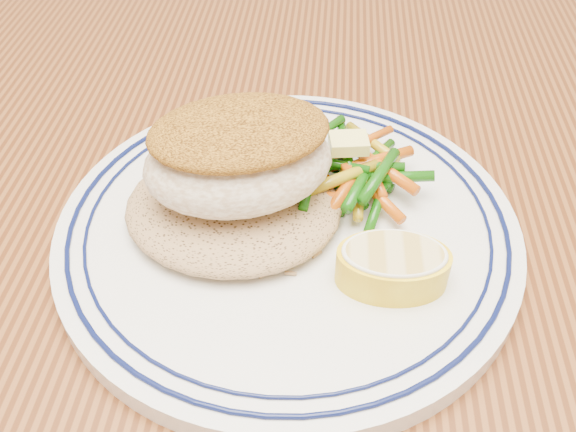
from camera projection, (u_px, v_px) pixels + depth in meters
The scene contains 7 objects.
dining_table at pixel (349, 331), 0.48m from camera, with size 1.50×0.90×0.75m.
plate at pixel (288, 228), 0.41m from camera, with size 0.29×0.29×0.02m.
rice_pilaf at pixel (233, 203), 0.40m from camera, with size 0.13×0.12×0.03m, color #9F7A4F.
fish_fillet at pixel (239, 155), 0.37m from camera, with size 0.13×0.11×0.06m.
vegetable_pile at pixel (352, 172), 0.42m from camera, with size 0.11×0.11×0.03m.
butter_pat at pixel (349, 143), 0.41m from camera, with size 0.02×0.02×0.01m, color #FDF17B.
lemon_wedge at pixel (393, 265), 0.36m from camera, with size 0.06×0.06×0.02m.
Camera 1 is at (-0.02, -0.29, 1.04)m, focal length 40.00 mm.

